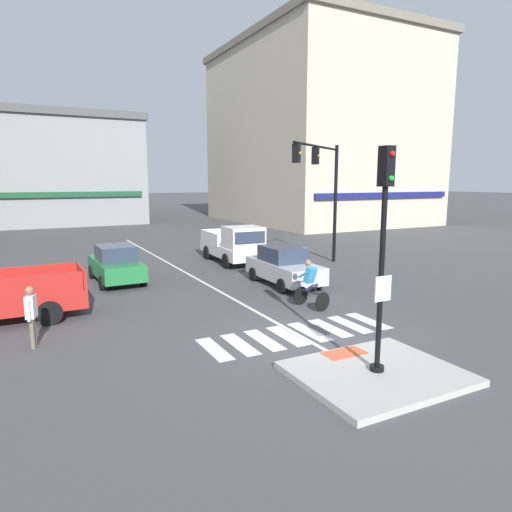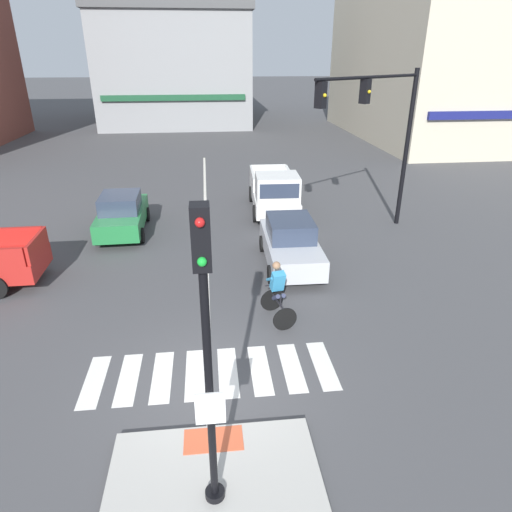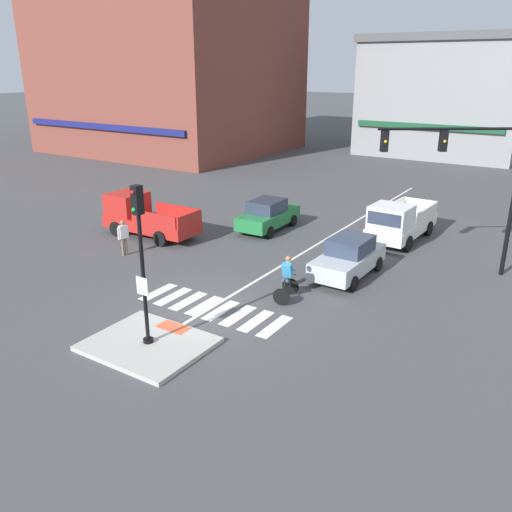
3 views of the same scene
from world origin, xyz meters
name	(u,v)px [view 3 (image 3 of 3)]	position (x,y,z in m)	size (l,w,h in m)	color
ground_plane	(206,312)	(0.00, 0.00, 0.00)	(300.00, 300.00, 0.00)	#474749
traffic_island	(149,344)	(0.00, -2.88, 0.07)	(3.63, 3.02, 0.15)	#B2AFA8
tactile_pad_front	(173,327)	(0.00, -1.71, 0.15)	(1.10, 0.60, 0.01)	#DB5B38
signal_pole	(141,252)	(0.00, -2.88, 3.13)	(0.44, 0.38, 4.95)	black
crosswalk_stripe_a	(158,292)	(-2.63, 0.40, 0.00)	(0.44, 1.80, 0.01)	silver
crosswalk_stripe_b	(173,296)	(-1.88, 0.40, 0.00)	(0.44, 1.80, 0.01)	silver
crosswalk_stripe_c	(188,301)	(-1.13, 0.40, 0.00)	(0.44, 1.80, 0.01)	silver
crosswalk_stripe_d	(204,306)	(-0.38, 0.40, 0.00)	(0.44, 1.80, 0.01)	silver
crosswalk_stripe_e	(221,310)	(0.38, 0.40, 0.00)	(0.44, 1.80, 0.01)	silver
crosswalk_stripe_f	(238,316)	(1.13, 0.40, 0.00)	(0.44, 1.80, 0.01)	silver
crosswalk_stripe_g	(256,321)	(1.88, 0.40, 0.00)	(0.44, 1.80, 0.01)	silver
crosswalk_stripe_h	(275,326)	(2.63, 0.40, 0.00)	(0.44, 1.80, 0.01)	silver
lane_centre_line	(327,239)	(-0.06, 10.00, 0.00)	(0.14, 28.00, 0.01)	silver
traffic_light_mast	(472,171)	(6.66, 8.53, 4.39)	(4.80, 3.32, 6.24)	black
building_corner_right	(168,40)	(-27.00, 29.04, 10.59)	(22.21, 18.98, 21.15)	brown
building_far_block	(456,94)	(-2.60, 44.88, 5.50)	(14.85, 19.17, 10.96)	gray
car_green_westbound_far	(268,215)	(-3.41, 9.74, 0.81)	(1.93, 4.14, 1.64)	#237A3D
car_silver_eastbound_mid	(349,257)	(2.83, 5.96, 0.81)	(1.90, 4.13, 1.64)	silver
pickup_truck_red_cross_left	(144,217)	(-8.24, 5.49, 0.98)	(5.12, 2.11, 2.08)	red
pickup_truck_white_eastbound_far	(399,223)	(3.09, 11.47, 0.98)	(2.22, 5.18, 2.08)	white
cyclist	(287,277)	(1.86, 2.54, 0.87)	(0.86, 1.20, 1.68)	black
pedestrian_at_curb_left	(123,235)	(-6.84, 2.73, 0.98)	(0.32, 0.53, 1.67)	#6B6051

